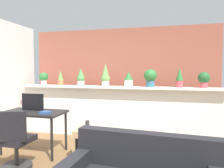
{
  "coord_description": "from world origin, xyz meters",
  "views": [
    {
      "loc": [
        1.05,
        -2.47,
        1.47
      ],
      "look_at": [
        0.09,
        1.3,
        1.23
      ],
      "focal_mm": 33.76,
      "sensor_mm": 36.0,
      "label": 1
    }
  ],
  "objects_px": {
    "potted_plant_1": "(61,78)",
    "office_chair": "(15,145)",
    "potted_plant_2": "(81,78)",
    "potted_plant_5": "(150,77)",
    "potted_plant_6": "(180,77)",
    "potted_plant_0": "(44,78)",
    "vase_on_shelf": "(87,124)",
    "book_on_desk": "(45,112)",
    "potted_plant_3": "(105,76)",
    "side_cube_shelf": "(88,144)",
    "potted_plant_4": "(129,79)",
    "potted_plant_7": "(204,79)",
    "desk": "(34,116)",
    "tv_monitor": "(33,102)"
  },
  "relations": [
    {
      "from": "potted_plant_1",
      "to": "office_chair",
      "type": "distance_m",
      "value": 2.09
    },
    {
      "from": "potted_plant_2",
      "to": "potted_plant_5",
      "type": "xyz_separation_m",
      "value": [
        1.55,
        -0.03,
        0.02
      ]
    },
    {
      "from": "potted_plant_6",
      "to": "potted_plant_0",
      "type": "bearing_deg",
      "value": -179.89
    },
    {
      "from": "office_chair",
      "to": "vase_on_shelf",
      "type": "distance_m",
      "value": 1.14
    },
    {
      "from": "book_on_desk",
      "to": "potted_plant_3",
      "type": "bearing_deg",
      "value": 62.71
    },
    {
      "from": "potted_plant_5",
      "to": "side_cube_shelf",
      "type": "distance_m",
      "value": 1.84
    },
    {
      "from": "potted_plant_2",
      "to": "vase_on_shelf",
      "type": "bearing_deg",
      "value": -62.73
    },
    {
      "from": "potted_plant_0",
      "to": "potted_plant_4",
      "type": "height_order",
      "value": "potted_plant_4"
    },
    {
      "from": "potted_plant_0",
      "to": "potted_plant_7",
      "type": "bearing_deg",
      "value": 0.07
    },
    {
      "from": "potted_plant_0",
      "to": "book_on_desk",
      "type": "relative_size",
      "value": 1.79
    },
    {
      "from": "vase_on_shelf",
      "to": "potted_plant_7",
      "type": "bearing_deg",
      "value": 30.41
    },
    {
      "from": "office_chair",
      "to": "vase_on_shelf",
      "type": "bearing_deg",
      "value": 39.91
    },
    {
      "from": "potted_plant_5",
      "to": "potted_plant_7",
      "type": "relative_size",
      "value": 1.18
    },
    {
      "from": "desk",
      "to": "tv_monitor",
      "type": "xyz_separation_m",
      "value": [
        -0.07,
        0.08,
        0.24
      ]
    },
    {
      "from": "potted_plant_7",
      "to": "vase_on_shelf",
      "type": "xyz_separation_m",
      "value": [
        -2.0,
        -1.18,
        -0.74
      ]
    },
    {
      "from": "potted_plant_3",
      "to": "side_cube_shelf",
      "type": "bearing_deg",
      "value": -88.17
    },
    {
      "from": "side_cube_shelf",
      "to": "book_on_desk",
      "type": "xyz_separation_m",
      "value": [
        -0.72,
        -0.12,
        0.52
      ]
    },
    {
      "from": "potted_plant_5",
      "to": "potted_plant_6",
      "type": "height_order",
      "value": "potted_plant_6"
    },
    {
      "from": "potted_plant_1",
      "to": "potted_plant_2",
      "type": "xyz_separation_m",
      "value": [
        0.51,
        -0.01,
        0.02
      ]
    },
    {
      "from": "desk",
      "to": "book_on_desk",
      "type": "xyz_separation_m",
      "value": [
        0.32,
        -0.13,
        0.1
      ]
    },
    {
      "from": "desk",
      "to": "book_on_desk",
      "type": "distance_m",
      "value": 0.35
    },
    {
      "from": "potted_plant_0",
      "to": "desk",
      "type": "height_order",
      "value": "potted_plant_0"
    },
    {
      "from": "potted_plant_7",
      "to": "tv_monitor",
      "type": "xyz_separation_m",
      "value": [
        -3.09,
        -1.12,
        -0.41
      ]
    },
    {
      "from": "potted_plant_0",
      "to": "potted_plant_5",
      "type": "bearing_deg",
      "value": -1.46
    },
    {
      "from": "potted_plant_4",
      "to": "office_chair",
      "type": "xyz_separation_m",
      "value": [
        -1.36,
        -1.9,
        -0.91
      ]
    },
    {
      "from": "potted_plant_1",
      "to": "office_chair",
      "type": "relative_size",
      "value": 0.38
    },
    {
      "from": "potted_plant_1",
      "to": "office_chair",
      "type": "xyz_separation_m",
      "value": [
        0.24,
        -1.87,
        -0.91
      ]
    },
    {
      "from": "potted_plant_4",
      "to": "potted_plant_7",
      "type": "height_order",
      "value": "potted_plant_4"
    },
    {
      "from": "potted_plant_6",
      "to": "tv_monitor",
      "type": "distance_m",
      "value": 2.89
    },
    {
      "from": "desk",
      "to": "office_chair",
      "type": "bearing_deg",
      "value": -77.57
    },
    {
      "from": "potted_plant_4",
      "to": "book_on_desk",
      "type": "height_order",
      "value": "potted_plant_4"
    },
    {
      "from": "potted_plant_5",
      "to": "side_cube_shelf",
      "type": "height_order",
      "value": "potted_plant_5"
    },
    {
      "from": "potted_plant_5",
      "to": "book_on_desk",
      "type": "bearing_deg",
      "value": -142.86
    },
    {
      "from": "potted_plant_6",
      "to": "book_on_desk",
      "type": "xyz_separation_m",
      "value": [
        -2.24,
        -1.33,
        -0.58
      ]
    },
    {
      "from": "potted_plant_3",
      "to": "book_on_desk",
      "type": "xyz_separation_m",
      "value": [
        -0.68,
        -1.32,
        -0.6
      ]
    },
    {
      "from": "tv_monitor",
      "to": "side_cube_shelf",
      "type": "distance_m",
      "value": 1.29
    },
    {
      "from": "potted_plant_2",
      "to": "desk",
      "type": "relative_size",
      "value": 0.36
    },
    {
      "from": "potted_plant_7",
      "to": "side_cube_shelf",
      "type": "relative_size",
      "value": 0.63
    },
    {
      "from": "potted_plant_1",
      "to": "potted_plant_5",
      "type": "xyz_separation_m",
      "value": [
        2.06,
        -0.04,
        0.04
      ]
    },
    {
      "from": "potted_plant_5",
      "to": "vase_on_shelf",
      "type": "distance_m",
      "value": 1.66
    },
    {
      "from": "potted_plant_4",
      "to": "potted_plant_7",
      "type": "distance_m",
      "value": 1.51
    },
    {
      "from": "office_chair",
      "to": "potted_plant_4",
      "type": "bearing_deg",
      "value": 54.39
    },
    {
      "from": "potted_plant_4",
      "to": "book_on_desk",
      "type": "relative_size",
      "value": 1.92
    },
    {
      "from": "potted_plant_4",
      "to": "side_cube_shelf",
      "type": "relative_size",
      "value": 0.64
    },
    {
      "from": "potted_plant_5",
      "to": "potted_plant_1",
      "type": "bearing_deg",
      "value": 178.89
    },
    {
      "from": "potted_plant_3",
      "to": "potted_plant_6",
      "type": "bearing_deg",
      "value": 0.29
    },
    {
      "from": "potted_plant_7",
      "to": "tv_monitor",
      "type": "distance_m",
      "value": 3.31
    },
    {
      "from": "vase_on_shelf",
      "to": "book_on_desk",
      "type": "relative_size",
      "value": 0.81
    },
    {
      "from": "potted_plant_2",
      "to": "potted_plant_0",
      "type": "bearing_deg",
      "value": 177.93
    },
    {
      "from": "potted_plant_2",
      "to": "office_chair",
      "type": "xyz_separation_m",
      "value": [
        -0.27,
        -1.86,
        -0.94
      ]
    }
  ]
}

